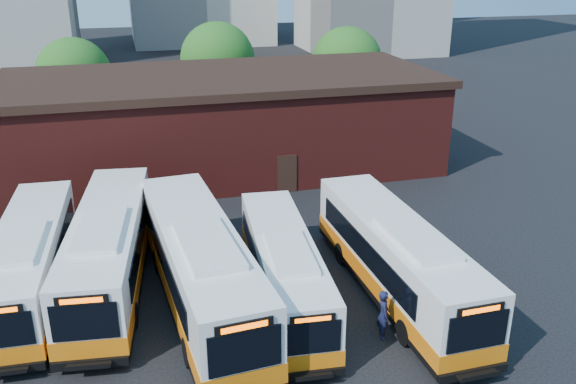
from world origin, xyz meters
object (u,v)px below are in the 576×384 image
object	(u,v)px
bus_farwest	(31,264)
bus_east	(396,262)
bus_west	(109,253)
bus_midwest	(201,270)
transit_worker	(384,314)
bus_mideast	(284,272)

from	to	relation	value
bus_farwest	bus_east	size ratio (longest dim) A/B	0.95
bus_west	bus_midwest	bearing A→B (deg)	-30.82
bus_east	transit_worker	size ratio (longest dim) A/B	6.44
bus_west	transit_worker	distance (m)	12.14
bus_midwest	bus_mideast	distance (m)	3.46
bus_midwest	transit_worker	world-z (taller)	bus_midwest
bus_west	bus_mideast	world-z (taller)	bus_west
bus_farwest	bus_east	distance (m)	15.56
bus_farwest	bus_mideast	distance (m)	10.80
bus_mideast	bus_east	xyz separation A→B (m)	(4.76, -0.68, 0.19)
bus_farwest	transit_worker	world-z (taller)	bus_farwest
bus_midwest	bus_east	bearing A→B (deg)	-13.00
bus_west	bus_midwest	world-z (taller)	bus_midwest
bus_farwest	bus_midwest	xyz separation A→B (m)	(6.87, -2.80, 0.21)
transit_worker	bus_midwest	bearing A→B (deg)	71.95
bus_midwest	bus_mideast	xyz separation A→B (m)	(3.41, -0.51, -0.31)
bus_east	transit_worker	bearing A→B (deg)	-123.21
bus_midwest	transit_worker	bearing A→B (deg)	-36.53
bus_farwest	bus_midwest	bearing A→B (deg)	-19.89
bus_mideast	bus_east	bearing A→B (deg)	-3.36
bus_west	bus_east	size ratio (longest dim) A/B	1.03
bus_farwest	bus_mideast	xyz separation A→B (m)	(10.28, -3.31, -0.10)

